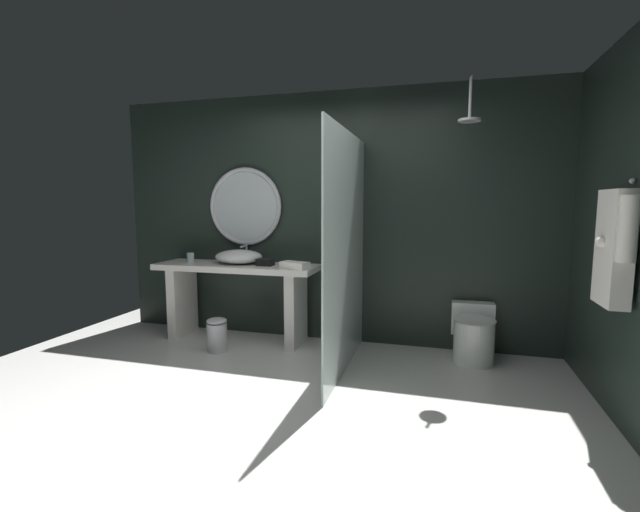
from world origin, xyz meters
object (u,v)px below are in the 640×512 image
object	(u,v)px
tissue_box	(265,262)
round_wall_mirror	(245,206)
vessel_sink	(239,257)
hanging_bathrobe	(614,244)
folded_hand_towel	(295,265)
tumbler_cup	(190,257)
waste_bin	(217,334)
rain_shower_head	(470,115)
toilet	(473,335)

from	to	relation	value
tissue_box	round_wall_mirror	world-z (taller)	round_wall_mirror
vessel_sink	hanging_bathrobe	xyz separation A→B (m)	(3.13, -1.03, 0.31)
hanging_bathrobe	tissue_box	bearing A→B (deg)	161.04
tissue_box	folded_hand_towel	xyz separation A→B (m)	(0.37, -0.14, -0.00)
tumbler_cup	folded_hand_towel	bearing A→B (deg)	-6.93
round_wall_mirror	waste_bin	bearing A→B (deg)	-92.14
waste_bin	vessel_sink	bearing A→B (deg)	85.18
waste_bin	folded_hand_towel	world-z (taller)	folded_hand_towel
tissue_box	round_wall_mirror	distance (m)	0.72
vessel_sink	tumbler_cup	bearing A→B (deg)	-175.21
tumbler_cup	folded_hand_towel	size ratio (longest dim) A/B	0.38
hanging_bathrobe	rain_shower_head	bearing A→B (deg)	138.88
vessel_sink	toilet	bearing A→B (deg)	-0.59
toilet	folded_hand_towel	distance (m)	1.81
tumbler_cup	toilet	size ratio (longest dim) A/B	0.20
toilet	waste_bin	distance (m)	2.46
rain_shower_head	folded_hand_towel	size ratio (longest dim) A/B	1.31
hanging_bathrobe	waste_bin	xyz separation A→B (m)	(-3.17, 0.59, -1.04)
tumbler_cup	waste_bin	world-z (taller)	tumbler_cup
toilet	vessel_sink	bearing A→B (deg)	179.41
hanging_bathrobe	toilet	xyz separation A→B (m)	(-0.74, 1.00, -0.96)
round_wall_mirror	hanging_bathrobe	world-z (taller)	round_wall_mirror
waste_bin	rain_shower_head	bearing A→B (deg)	4.31
vessel_sink	tumbler_cup	world-z (taller)	vessel_sink
round_wall_mirror	toilet	xyz separation A→B (m)	(2.40, -0.23, -1.18)
tumbler_cup	waste_bin	xyz separation A→B (m)	(0.52, -0.39, -0.70)
vessel_sink	folded_hand_towel	xyz separation A→B (m)	(0.70, -0.20, -0.04)
tumbler_cup	round_wall_mirror	xyz separation A→B (m)	(0.54, 0.25, 0.55)
tumbler_cup	tissue_box	world-z (taller)	tumbler_cup
tissue_box	toilet	xyz separation A→B (m)	(2.06, 0.04, -0.61)
rain_shower_head	tissue_box	bearing A→B (deg)	173.98
tumbler_cup	rain_shower_head	xyz separation A→B (m)	(2.82, -0.22, 1.31)
tissue_box	vessel_sink	bearing A→B (deg)	169.20
tumbler_cup	waste_bin	distance (m)	0.96
tissue_box	round_wall_mirror	size ratio (longest dim) A/B	0.19
vessel_sink	toilet	xyz separation A→B (m)	(2.39, -0.02, -0.65)
tumbler_cup	round_wall_mirror	size ratio (longest dim) A/B	0.12
tissue_box	hanging_bathrobe	world-z (taller)	hanging_bathrobe
vessel_sink	folded_hand_towel	distance (m)	0.73
vessel_sink	rain_shower_head	bearing A→B (deg)	-6.73
hanging_bathrobe	toilet	distance (m)	1.57
hanging_bathrobe	toilet	world-z (taller)	hanging_bathrobe
tumbler_cup	toilet	distance (m)	3.01
round_wall_mirror	waste_bin	size ratio (longest dim) A/B	2.50
hanging_bathrobe	folded_hand_towel	size ratio (longest dim) A/B	2.92
waste_bin	tumbler_cup	bearing A→B (deg)	142.81
rain_shower_head	waste_bin	bearing A→B (deg)	-175.69
hanging_bathrobe	waste_bin	size ratio (longest dim) A/B	2.39
folded_hand_towel	tumbler_cup	bearing A→B (deg)	173.07
round_wall_mirror	folded_hand_towel	xyz separation A→B (m)	(0.71, -0.40, -0.57)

